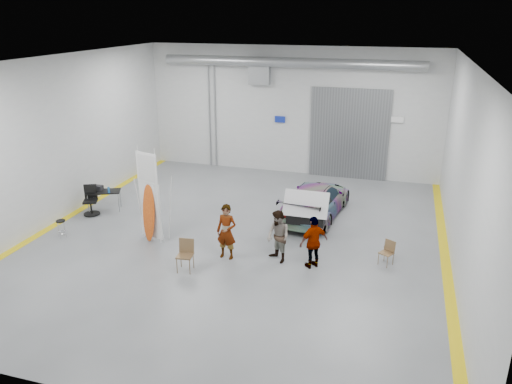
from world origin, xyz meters
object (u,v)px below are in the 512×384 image
(folding_chair_near, at_px, (185,261))
(person_c, at_px, (314,242))
(folding_chair_far, at_px, (386,257))
(office_chair, at_px, (92,202))
(surfboard_display, at_px, (151,204))
(person_a, at_px, (226,232))
(sedan_car, at_px, (316,200))
(person_b, at_px, (278,237))
(shop_stool, at_px, (62,229))
(work_table, at_px, (102,191))

(folding_chair_near, bearing_deg, person_c, 13.12)
(folding_chair_far, distance_m, office_chair, 11.19)
(folding_chair_near, bearing_deg, surfboard_display, 133.25)
(person_a, height_order, person_c, person_a)
(person_a, bearing_deg, sedan_car, 69.14)
(person_a, bearing_deg, person_b, 13.69)
(shop_stool, height_order, office_chair, office_chair)
(folding_chair_near, relative_size, folding_chair_far, 1.25)
(person_b, bearing_deg, work_table, -156.76)
(sedan_car, bearing_deg, surfboard_display, 43.81)
(work_table, bearing_deg, person_a, -21.96)
(sedan_car, xyz_separation_m, office_chair, (-8.33, -2.31, -0.16))
(folding_chair_near, distance_m, shop_stool, 5.19)
(folding_chair_far, bearing_deg, work_table, -157.04)
(sedan_car, bearing_deg, person_b, 89.64)
(surfboard_display, bearing_deg, person_c, 14.13)
(folding_chair_far, height_order, work_table, work_table)
(person_c, height_order, surfboard_display, surfboard_display)
(surfboard_display, height_order, shop_stool, surfboard_display)
(person_a, bearing_deg, office_chair, 168.20)
(surfboard_display, relative_size, shop_stool, 5.13)
(sedan_car, distance_m, shop_stool, 9.27)
(person_c, bearing_deg, person_b, -47.00)
(sedan_car, height_order, folding_chair_near, sedan_car)
(sedan_car, distance_m, folding_chair_near, 6.20)
(person_a, bearing_deg, shop_stool, -172.44)
(person_b, distance_m, shop_stool, 7.67)
(surfboard_display, distance_m, work_table, 3.84)
(sedan_car, xyz_separation_m, person_c, (0.66, -4.07, 0.18))
(surfboard_display, distance_m, shop_stool, 3.40)
(person_b, relative_size, work_table, 1.19)
(surfboard_display, bearing_deg, sedan_car, 54.48)
(person_a, relative_size, person_b, 1.07)
(folding_chair_near, bearing_deg, work_table, 138.13)
(shop_stool, bearing_deg, work_table, 91.28)
(person_b, distance_m, folding_chair_far, 3.41)
(surfboard_display, bearing_deg, person_a, 7.99)
(sedan_car, distance_m, surfboard_display, 6.27)
(folding_chair_near, height_order, folding_chair_far, folding_chair_near)
(folding_chair_near, distance_m, office_chair, 6.16)
(person_b, height_order, office_chair, person_b)
(shop_stool, height_order, work_table, work_table)
(person_b, xyz_separation_m, folding_chair_near, (-2.54, -1.40, -0.54))
(person_c, relative_size, folding_chair_near, 1.72)
(sedan_car, distance_m, folding_chair_far, 4.34)
(person_b, height_order, person_c, person_b)
(folding_chair_near, height_order, work_table, work_table)
(surfboard_display, xyz_separation_m, shop_stool, (-3.17, -0.68, -1.02))
(sedan_car, relative_size, person_a, 2.52)
(person_a, height_order, shop_stool, person_a)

